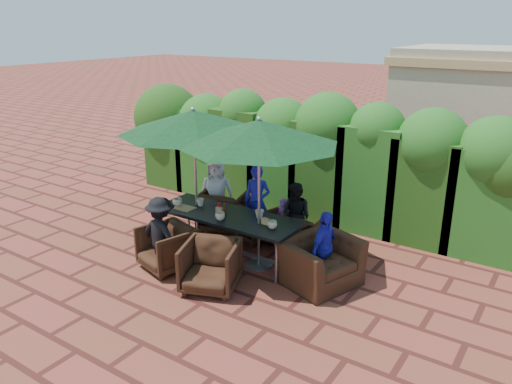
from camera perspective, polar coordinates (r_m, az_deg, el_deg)
The scene contains 31 objects.
ground at distance 8.74m, azimuth -2.10°, elevation -6.81°, with size 80.00×80.00×0.00m, color maroon.
dining_table at distance 8.34m, azimuth -3.30°, elevation -3.03°, with size 2.57×0.90×0.75m.
umbrella_left at distance 8.41m, azimuth -7.19°, elevation 7.95°, with size 2.49×2.49×2.46m.
umbrella_right at distance 7.50m, azimuth 0.35°, elevation 6.78°, with size 2.48×2.48×2.46m.
chair_far_left at distance 9.48m, azimuth -3.70°, elevation -1.87°, with size 0.84×0.78×0.86m, color black.
chair_far_mid at distance 9.10m, azimuth 0.05°, elevation -3.13°, with size 0.73×0.68×0.75m, color black.
chair_far_right at distance 8.74m, azimuth 5.50°, elevation -4.31°, with size 0.69×0.65×0.71m, color black.
chair_near_left at distance 8.14m, azimuth -10.19°, elevation -6.08°, with size 0.76×0.71×0.78m, color black.
chair_near_right at distance 7.44m, azimuth -5.24°, elevation -8.21°, with size 0.79×0.74×0.81m, color black.
chair_end_right at distance 7.60m, azimuth 7.34°, elevation -7.10°, with size 1.09×0.71×0.95m, color black.
adult_far_left at distance 9.54m, azimuth -4.50°, elevation -0.11°, with size 0.68×0.41×1.38m, color silver.
adult_far_mid at distance 9.08m, azimuth 0.12°, elevation -1.14°, with size 0.49×0.40×1.35m, color #2222B9.
adult_far_right at distance 8.70m, azimuth 4.57°, elevation -2.75°, with size 0.56×0.34×1.18m, color black.
adult_near_left at distance 8.03m, azimuth -10.78°, elevation -4.75°, with size 0.78×0.36×1.22m, color black.
adult_end_right at distance 7.59m, azimuth 7.82°, elevation -6.35°, with size 0.67×0.34×1.15m, color #2222B9.
child_left at distance 9.47m, azimuth -0.79°, elevation -2.29°, with size 0.26×0.22×0.73m, color #C24462.
child_right at distance 8.91m, azimuth 3.09°, elevation -3.33°, with size 0.30×0.25×0.84m, color #954BA2.
pedestrian_a at distance 11.18m, azimuth 18.43°, elevation 2.44°, with size 1.50×0.54×1.61m, color green.
pedestrian_b at distance 11.22m, azimuth 22.47°, elevation 2.67°, with size 0.89×0.54×1.86m, color #C24462.
pedestrian_c at distance 10.99m, azimuth 24.99°, elevation 2.02°, with size 1.19×0.54×1.86m, color gray.
cup_a at distance 8.78m, azimuth -8.98°, elevation -1.14°, with size 0.17×0.17×0.13m, color beige.
cup_b at distance 8.72m, azimuth -6.38°, elevation -1.18°, with size 0.14×0.14×0.13m, color beige.
cup_c at distance 8.08m, azimuth -4.12°, elevation -2.76°, with size 0.16×0.16×0.13m, color beige.
cup_d at distance 8.12m, azimuth 0.40°, elevation -2.53°, with size 0.15×0.15×0.14m, color beige.
cup_e at distance 7.74m, azimuth 1.88°, elevation -3.75°, with size 0.15×0.15×0.12m, color beige.
ketchup_bottle at distance 8.39m, azimuth -4.21°, elevation -1.77°, with size 0.04×0.04×0.17m, color #B20C0A.
sauce_bottle at distance 8.34m, azimuth -3.59°, elevation -1.87°, with size 0.04×0.04×0.17m, color #4C230C.
serving_tray at distance 8.64m, azimuth -8.19°, elevation -1.83°, with size 0.35×0.25×0.02m, color tan.
number_block_left at distance 8.37m, azimuth -4.20°, elevation -2.08°, with size 0.12×0.06×0.10m, color tan.
number_block_right at distance 7.89m, azimuth 1.08°, elevation -3.36°, with size 0.12×0.06×0.10m, color tan.
hedge_wall at distance 10.15m, azimuth 5.30°, elevation 5.04°, with size 9.10×1.60×2.53m.
Camera 1 is at (4.64, -6.36, 3.79)m, focal length 35.00 mm.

